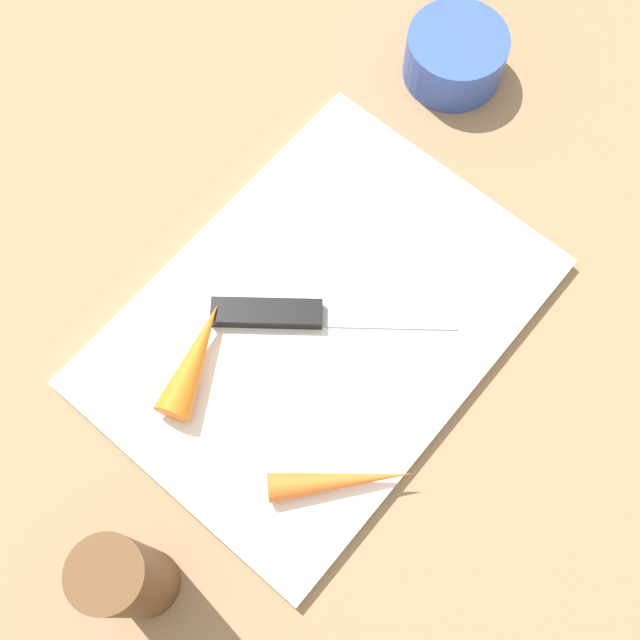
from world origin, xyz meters
The scene contains 7 objects.
ground_plane centered at (0.00, 0.00, 0.00)m, with size 1.40×1.40×0.00m, color #8C6D4C.
cutting_board centered at (0.00, 0.00, 0.01)m, with size 0.36×0.26×0.01m, color white.
knife centered at (-0.02, 0.02, 0.02)m, with size 0.14×0.17×0.01m.
carrot_long centered at (-0.09, -0.10, 0.02)m, with size 0.02×0.02×0.11m, color orange.
carrot_short centered at (-0.09, 0.05, 0.03)m, with size 0.03×0.03×0.10m, color orange.
small_bowl centered at (0.27, 0.07, 0.02)m, with size 0.09×0.09×0.05m, color #3351B2.
pepper_grinder centered at (-0.24, -0.03, 0.07)m, with size 0.05×0.05×0.13m, color brown.
Camera 1 is at (-0.17, -0.15, 0.63)m, focal length 45.36 mm.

